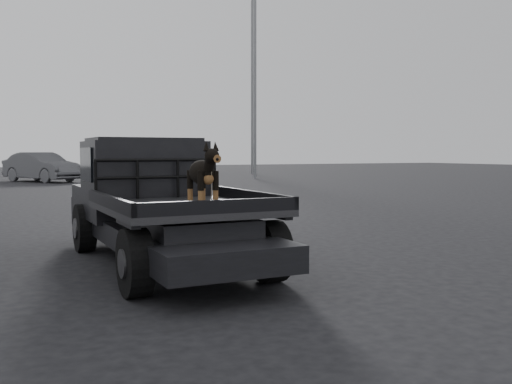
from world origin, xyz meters
name	(u,v)px	position (x,y,z in m)	size (l,w,h in m)	color
ground	(166,289)	(0.00, 0.00, 0.00)	(120.00, 120.00, 0.00)	black
flatbed_ute	(163,231)	(0.41, 1.48, 0.46)	(2.00, 5.40, 0.92)	black
ute_cab	(144,166)	(0.41, 2.43, 1.36)	(1.72, 1.30, 0.88)	black
headache_rack	(158,179)	(0.41, 1.68, 1.20)	(1.80, 0.08, 0.55)	black
dog	(202,177)	(0.42, -0.11, 1.29)	(0.32, 0.60, 0.74)	black
distant_car_a	(42,167)	(1.23, 26.16, 0.79)	(1.67, 4.79, 1.58)	#494A4E
distant_car_b	(178,164)	(10.91, 32.31, 0.75)	(2.10, 5.18, 1.50)	#404045
floodlight_mid	(255,54)	(13.13, 24.44, 7.41)	(1.08, 0.28, 13.62)	slate
floodlight_far	(252,73)	(16.34, 31.47, 7.31)	(1.08, 0.28, 13.43)	slate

